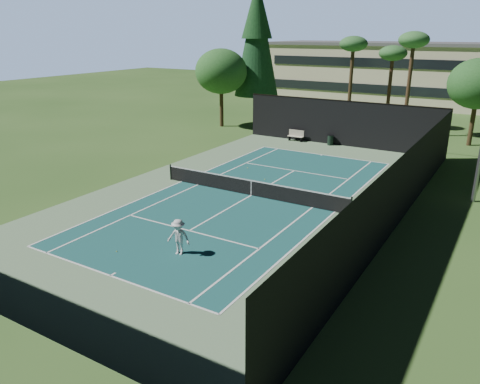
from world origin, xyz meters
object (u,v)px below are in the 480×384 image
(park_bench, at_px, (296,135))
(trash_bin, at_px, (330,140))
(tennis_net, at_px, (251,187))
(player, at_px, (179,237))
(tennis_ball_d, at_px, (248,168))
(tennis_ball_c, at_px, (265,179))
(tennis_ball_b, at_px, (232,178))
(tennis_ball_a, at_px, (117,251))

(park_bench, xyz_separation_m, trash_bin, (3.38, 0.06, -0.07))
(tennis_net, relative_size, player, 7.52)
(player, bearing_deg, tennis_net, 85.85)
(player, xyz_separation_m, tennis_ball_d, (-4.48, 13.94, -0.82))
(tennis_ball_c, distance_m, tennis_ball_d, 3.09)
(tennis_net, height_order, tennis_ball_c, tennis_net)
(tennis_ball_b, height_order, park_bench, park_bench)
(tennis_ball_b, relative_size, tennis_ball_c, 0.97)
(tennis_net, bearing_deg, tennis_ball_a, -98.06)
(player, distance_m, tennis_ball_d, 14.67)
(tennis_net, bearing_deg, park_bench, 104.77)
(tennis_ball_d, height_order, trash_bin, trash_bin)
(tennis_ball_b, bearing_deg, tennis_ball_d, 97.98)
(tennis_ball_b, distance_m, tennis_ball_c, 2.29)
(tennis_ball_c, bearing_deg, tennis_net, -76.18)
(trash_bin, bearing_deg, player, -85.48)
(tennis_ball_b, xyz_separation_m, trash_bin, (2.16, 13.27, 0.45))
(tennis_ball_b, height_order, trash_bin, trash_bin)
(player, height_order, tennis_ball_c, player)
(player, distance_m, park_bench, 24.88)
(tennis_ball_b, bearing_deg, player, -69.79)
(tennis_net, xyz_separation_m, tennis_ball_a, (-1.43, -10.09, -0.53))
(park_bench, height_order, trash_bin, park_bench)
(tennis_ball_d, distance_m, trash_bin, 10.74)
(tennis_ball_d, bearing_deg, trash_bin, 76.22)
(tennis_net, height_order, park_bench, tennis_net)
(park_bench, bearing_deg, tennis_ball_a, -84.06)
(tennis_ball_b, height_order, tennis_ball_c, tennis_ball_c)
(player, bearing_deg, tennis_ball_a, -165.02)
(player, bearing_deg, park_bench, 90.33)
(tennis_net, distance_m, trash_bin, 15.63)
(player, relative_size, park_bench, 1.14)
(tennis_net, xyz_separation_m, tennis_ball_c, (-0.82, 3.33, -0.52))
(tennis_ball_b, relative_size, park_bench, 0.04)
(tennis_ball_a, height_order, tennis_ball_b, tennis_ball_b)
(tennis_ball_c, xyz_separation_m, trash_bin, (0.09, 12.28, 0.44))
(tennis_net, xyz_separation_m, tennis_ball_b, (-2.88, 2.34, -0.52))
(player, relative_size, tennis_ball_a, 29.48)
(player, distance_m, tennis_ball_b, 11.85)
(tennis_ball_b, height_order, tennis_ball_d, tennis_ball_d)
(tennis_ball_d, distance_m, park_bench, 10.41)
(tennis_ball_b, relative_size, trash_bin, 0.07)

